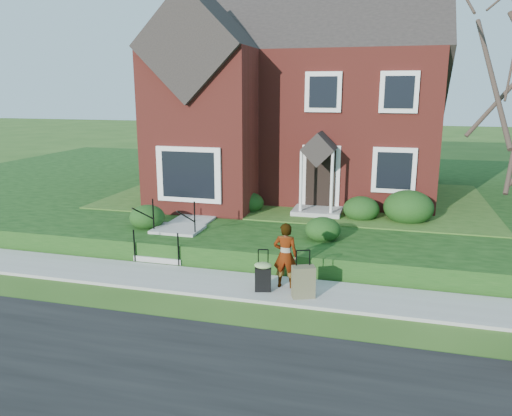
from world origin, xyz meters
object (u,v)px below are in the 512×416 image
(woman, at_px, (285,255))
(suitcase_black, at_px, (263,275))
(front_steps, at_px, (172,239))
(suitcase_olive, at_px, (303,282))

(woman, xyz_separation_m, suitcase_black, (-0.45, -0.38, -0.40))
(front_steps, relative_size, suitcase_olive, 1.84)
(front_steps, bearing_deg, suitcase_olive, -27.34)
(front_steps, height_order, suitcase_olive, front_steps)
(woman, bearing_deg, front_steps, -26.94)
(front_steps, height_order, suitcase_black, front_steps)
(woman, xyz_separation_m, suitcase_olive, (0.52, -0.49, -0.42))
(front_steps, relative_size, suitcase_black, 2.01)
(woman, height_order, suitcase_black, woman)
(woman, relative_size, suitcase_olive, 1.44)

